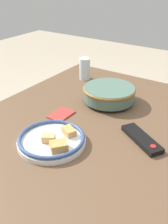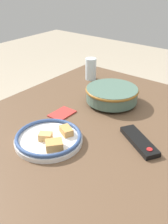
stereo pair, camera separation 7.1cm
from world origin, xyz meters
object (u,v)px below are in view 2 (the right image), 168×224
(noodle_bowl, at_px, (112,94))
(drinking_glass, at_px, (91,69))
(food_plate, at_px, (49,138))
(tv_remote, at_px, (139,141))

(noodle_bowl, height_order, drinking_glass, drinking_glass)
(noodle_bowl, xyz_separation_m, drinking_glass, (-0.18, -0.26, 0.02))
(food_plate, height_order, drinking_glass, drinking_glass)
(food_plate, relative_size, tv_remote, 1.29)
(food_plate, bearing_deg, noodle_bowl, 178.95)
(food_plate, bearing_deg, drinking_glass, -157.03)
(noodle_bowl, relative_size, tv_remote, 1.28)
(food_plate, relative_size, drinking_glass, 2.05)
(drinking_glass, bearing_deg, noodle_bowl, 54.99)
(noodle_bowl, xyz_separation_m, tv_remote, (0.22, 0.26, -0.04))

